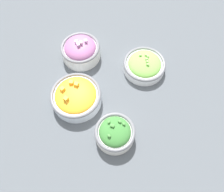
% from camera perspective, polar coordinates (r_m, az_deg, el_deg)
% --- Properties ---
extents(ground_plane, '(3.00, 3.00, 0.00)m').
position_cam_1_polar(ground_plane, '(0.79, 0.00, -0.97)').
color(ground_plane, '#4C5156').
extents(bowl_broccoli, '(0.13, 0.13, 0.08)m').
position_cam_1_polar(bowl_broccoli, '(0.71, 0.76, -9.63)').
color(bowl_broccoli, silver).
rests_on(bowl_broccoli, ground_plane).
extents(bowl_lettuce, '(0.16, 0.16, 0.06)m').
position_cam_1_polar(bowl_lettuce, '(0.85, 8.45, 8.03)').
color(bowl_lettuce, white).
rests_on(bowl_lettuce, ground_plane).
extents(bowl_red_onion, '(0.15, 0.15, 0.09)m').
position_cam_1_polar(bowl_red_onion, '(0.87, -8.21, 11.83)').
color(bowl_red_onion, silver).
rests_on(bowl_red_onion, ground_plane).
extents(bowl_squash, '(0.18, 0.18, 0.08)m').
position_cam_1_polar(bowl_squash, '(0.77, -9.37, -0.45)').
color(bowl_squash, silver).
rests_on(bowl_squash, ground_plane).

